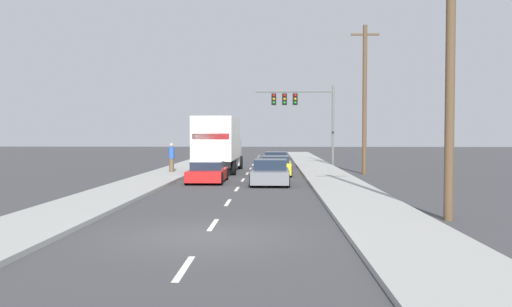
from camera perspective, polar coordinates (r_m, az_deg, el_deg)
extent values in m
plane|color=#3D3D3F|center=(38.64, -0.69, -1.76)|extent=(140.00, 140.00, 0.00)
cube|color=#9E9E99|center=(33.77, 7.39, -2.22)|extent=(2.84, 80.00, 0.14)
cube|color=#9E9E99|center=(34.27, -9.41, -2.17)|extent=(2.84, 80.00, 0.14)
cube|color=silver|center=(10.74, -7.58, -11.90)|extent=(0.14, 2.00, 0.01)
cube|color=silver|center=(15.59, -4.54, -7.49)|extent=(0.14, 2.00, 0.01)
cube|color=silver|center=(20.51, -2.98, -5.17)|extent=(0.14, 2.00, 0.01)
cube|color=silver|center=(25.47, -2.02, -3.75)|extent=(0.14, 2.00, 0.01)
cube|color=silver|center=(30.44, -1.39, -2.80)|extent=(0.14, 2.00, 0.01)
cube|color=silver|center=(35.41, -0.93, -2.11)|extent=(0.14, 2.00, 0.01)
cube|color=silver|center=(40.40, -0.58, -1.59)|extent=(0.14, 2.00, 0.01)
cube|color=silver|center=(45.38, -0.31, -1.19)|extent=(0.14, 2.00, 0.01)
cube|color=silver|center=(50.37, -0.10, -0.86)|extent=(0.14, 2.00, 0.01)
cube|color=silver|center=(55.36, 0.08, -0.60)|extent=(0.14, 2.00, 0.01)
cube|color=silver|center=(60.36, 0.23, -0.37)|extent=(0.14, 2.00, 0.01)
cube|color=silver|center=(65.35, 0.35, -0.19)|extent=(0.14, 2.00, 0.01)
cube|color=white|center=(35.39, -4.10, 1.61)|extent=(2.53, 6.91, 2.71)
cube|color=red|center=(32.00, -4.81, 1.80)|extent=(2.20, 0.07, 0.36)
cube|color=white|center=(39.90, -3.35, 0.24)|extent=(2.38, 2.17, 2.03)
cylinder|color=black|center=(40.07, -5.02, -0.95)|extent=(0.31, 0.96, 0.96)
cylinder|color=black|center=(39.83, -1.66, -0.96)|extent=(0.31, 0.96, 0.96)
cylinder|color=black|center=(34.25, -6.31, -1.47)|extent=(0.31, 0.96, 0.96)
cylinder|color=black|center=(33.97, -2.39, -1.49)|extent=(0.31, 0.96, 0.96)
cube|color=red|center=(29.04, -5.13, -2.23)|extent=(1.86, 4.13, 0.55)
cube|color=#192333|center=(28.95, -5.15, -1.27)|extent=(1.63, 1.90, 0.43)
cylinder|color=black|center=(30.66, -6.37, -2.18)|extent=(0.22, 0.64, 0.64)
cylinder|color=black|center=(30.45, -3.17, -2.20)|extent=(0.22, 0.64, 0.64)
cylinder|color=black|center=(27.68, -7.29, -2.65)|extent=(0.22, 0.64, 0.64)
cylinder|color=black|center=(27.46, -3.74, -2.67)|extent=(0.22, 0.64, 0.64)
cube|color=maroon|center=(41.55, 2.12, -0.89)|extent=(1.95, 4.61, 0.60)
cube|color=#192333|center=(41.24, 2.11, -0.16)|extent=(1.67, 2.06, 0.49)
cylinder|color=black|center=(43.31, 1.04, -0.93)|extent=(0.24, 0.65, 0.64)
cylinder|color=black|center=(43.27, 3.31, -0.93)|extent=(0.24, 0.65, 0.64)
cylinder|color=black|center=(39.85, 0.84, -1.19)|extent=(0.24, 0.65, 0.64)
cylinder|color=black|center=(39.82, 3.30, -1.19)|extent=(0.24, 0.65, 0.64)
cube|color=yellow|center=(33.97, 2.09, -1.50)|extent=(1.96, 4.39, 0.67)
cube|color=#192333|center=(33.76, 2.09, -0.61)|extent=(1.70, 2.06, 0.41)
cylinder|color=black|center=(35.63, 0.69, -1.57)|extent=(0.23, 0.64, 0.64)
cylinder|color=black|center=(35.61, 3.55, -1.58)|extent=(0.23, 0.64, 0.64)
cylinder|color=black|center=(32.38, 0.49, -1.94)|extent=(0.23, 0.64, 0.64)
cylinder|color=black|center=(32.36, 3.63, -1.95)|extent=(0.23, 0.64, 0.64)
cube|color=slate|center=(27.64, 1.54, -2.36)|extent=(1.93, 4.11, 0.63)
cube|color=#192333|center=(27.68, 1.55, -1.16)|extent=(1.67, 1.85, 0.52)
cylinder|color=black|center=(29.17, -0.10, -2.39)|extent=(0.23, 0.64, 0.64)
cylinder|color=black|center=(29.13, 3.32, -2.40)|extent=(0.23, 0.64, 0.64)
cylinder|color=black|center=(26.20, -0.44, -2.90)|extent=(0.23, 0.64, 0.64)
cylinder|color=black|center=(26.16, 3.37, -2.91)|extent=(0.23, 0.64, 0.64)
cylinder|color=#595B56|center=(45.58, 8.11, 2.96)|extent=(0.20, 0.20, 6.61)
cylinder|color=#595B56|center=(45.48, 4.05, 6.55)|extent=(6.47, 0.14, 0.14)
cube|color=black|center=(45.44, 4.15, 5.73)|extent=(0.40, 0.56, 0.95)
sphere|color=red|center=(45.15, 4.16, 6.13)|extent=(0.20, 0.20, 0.20)
sphere|color=orange|center=(45.13, 4.16, 5.75)|extent=(0.20, 0.20, 0.20)
sphere|color=green|center=(45.11, 4.16, 5.37)|extent=(0.20, 0.20, 0.20)
cube|color=black|center=(45.41, 3.02, 5.73)|extent=(0.40, 0.56, 0.95)
sphere|color=red|center=(45.12, 3.03, 6.14)|extent=(0.20, 0.20, 0.20)
sphere|color=orange|center=(45.10, 3.03, 5.76)|extent=(0.20, 0.20, 0.20)
sphere|color=green|center=(45.08, 3.03, 5.38)|extent=(0.20, 0.20, 0.20)
cube|color=black|center=(45.40, 1.89, 5.73)|extent=(0.40, 0.56, 0.95)
sphere|color=red|center=(45.11, 1.89, 6.14)|extent=(0.20, 0.20, 0.20)
sphere|color=orange|center=(45.09, 1.89, 5.76)|extent=(0.20, 0.20, 0.20)
sphere|color=green|center=(45.07, 1.89, 5.38)|extent=(0.20, 0.20, 0.20)
cylinder|color=brown|center=(17.27, 19.81, 9.93)|extent=(0.28, 0.28, 9.98)
cylinder|color=brown|center=(35.56, 11.38, 5.56)|extent=(0.28, 0.28, 9.55)
cube|color=brown|center=(36.06, 11.43, 12.20)|extent=(1.80, 0.12, 0.12)
cylinder|color=brown|center=(35.25, -8.89, -1.23)|extent=(0.32, 0.32, 0.87)
cylinder|color=#264CA5|center=(35.21, -8.90, 0.09)|extent=(0.38, 0.38, 0.76)
sphere|color=tan|center=(35.20, -8.90, 0.90)|extent=(0.23, 0.23, 0.23)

